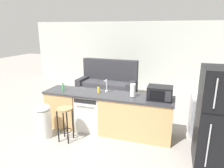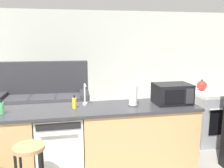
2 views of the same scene
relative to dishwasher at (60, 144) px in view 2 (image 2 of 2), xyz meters
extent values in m
cube|color=beige|center=(0.55, 4.20, 0.88)|extent=(10.00, 0.06, 2.60)
cube|color=tan|center=(-0.68, 0.00, 0.01)|extent=(0.75, 0.62, 0.86)
cube|color=tan|center=(1.08, 0.00, 0.01)|extent=(1.55, 0.62, 0.86)
cube|color=#333338|center=(0.40, 0.00, 0.46)|extent=(2.94, 0.66, 0.04)
cube|color=brown|center=(0.40, 0.00, -0.38)|extent=(2.86, 0.56, 0.08)
cube|color=silver|center=(0.00, 0.00, 0.00)|extent=(0.58, 0.58, 0.84)
cube|color=black|center=(0.00, -0.30, 0.36)|extent=(0.52, 0.01, 0.08)
cylinder|color=#B2B2B7|center=(0.00, -0.31, 0.26)|extent=(0.44, 0.02, 0.02)
cube|color=#A8AAB2|center=(2.60, 0.55, 0.00)|extent=(0.76, 0.64, 0.85)
cube|color=black|center=(2.60, 0.22, 0.05)|extent=(0.53, 0.01, 0.43)
cube|color=white|center=(2.60, 0.55, 0.45)|extent=(0.76, 0.64, 0.05)
torus|color=black|center=(2.43, 0.42, 0.47)|extent=(0.16, 0.16, 0.01)
torus|color=black|center=(2.43, 0.68, 0.47)|extent=(0.16, 0.16, 0.01)
torus|color=black|center=(2.77, 0.68, 0.47)|extent=(0.16, 0.16, 0.01)
cube|color=black|center=(1.56, 0.00, 0.62)|extent=(0.50, 0.36, 0.28)
cube|color=black|center=(1.51, -0.18, 0.62)|extent=(0.27, 0.01, 0.18)
cube|color=#2D2D33|center=(1.73, -0.18, 0.62)|extent=(0.11, 0.01, 0.21)
cylinder|color=silver|center=(0.35, 0.15, 0.49)|extent=(0.07, 0.07, 0.03)
cylinder|color=silver|center=(0.35, 0.15, 0.64)|extent=(0.02, 0.02, 0.26)
cylinder|color=silver|center=(0.35, 0.08, 0.77)|extent=(0.02, 0.14, 0.02)
cylinder|color=#4C4C51|center=(0.99, 0.00, 0.49)|extent=(0.14, 0.14, 0.01)
cylinder|color=white|center=(0.99, 0.00, 0.63)|extent=(0.11, 0.11, 0.27)
cylinder|color=yellow|center=(0.20, 0.02, 0.55)|extent=(0.06, 0.06, 0.14)
cylinder|color=black|center=(0.20, 0.02, 0.64)|extent=(0.02, 0.02, 0.04)
cylinder|color=#4CB266|center=(-0.67, -0.05, 0.55)|extent=(0.06, 0.06, 0.14)
cylinder|color=black|center=(-0.67, -0.05, 0.64)|extent=(0.02, 0.02, 0.04)
sphere|color=red|center=(2.43, 0.68, 0.56)|extent=(0.17, 0.17, 0.17)
sphere|color=black|center=(2.43, 0.68, 0.66)|extent=(0.03, 0.03, 0.03)
cone|color=red|center=(2.51, 0.68, 0.58)|extent=(0.08, 0.04, 0.06)
cylinder|color=tan|center=(-0.29, -0.67, 0.30)|extent=(0.32, 0.32, 0.04)
cube|color=#2D2D33|center=(-0.41, 2.30, -0.21)|extent=(2.03, 0.98, 0.42)
cube|color=#2D2D33|center=(-0.39, 2.63, 0.21)|extent=(2.01, 0.32, 1.27)
cube|color=#2D2D33|center=(-1.31, 2.33, -0.11)|extent=(0.24, 0.91, 0.62)
cube|color=#2D2D33|center=(0.49, 2.26, -0.11)|extent=(0.24, 0.91, 0.62)
cube|color=#3B3B41|center=(-0.96, 2.27, 0.06)|extent=(0.59, 0.65, 0.12)
cube|color=#3B3B41|center=(-0.41, 2.25, 0.06)|extent=(0.59, 0.65, 0.12)
cube|color=#3B3B41|center=(0.14, 2.22, 0.06)|extent=(0.59, 0.65, 0.12)
camera|label=1|loc=(1.81, -3.99, 1.88)|focal=32.00mm
camera|label=2|loc=(0.12, -3.01, 1.39)|focal=38.00mm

